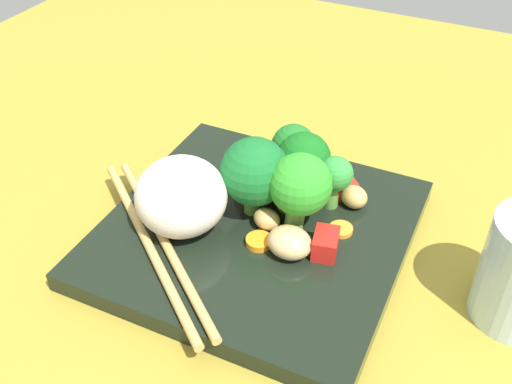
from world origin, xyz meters
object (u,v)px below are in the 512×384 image
object	(u,v)px
square_plate	(257,232)
rice_mound	(181,196)
broccoli_floret_3	(292,146)
carrot_slice_0	(341,229)
chopstick_pair	(156,242)

from	to	relation	value
square_plate	rice_mound	bearing A→B (deg)	117.71
broccoli_floret_3	rice_mound	bearing A→B (deg)	152.98
carrot_slice_0	chopstick_pair	distance (cm)	15.40
carrot_slice_0	chopstick_pair	xyz separation A→B (cm)	(-8.26, 12.99, 0.17)
square_plate	carrot_slice_0	world-z (taller)	carrot_slice_0
rice_mound	square_plate	bearing A→B (deg)	-62.29
broccoli_floret_3	carrot_slice_0	distance (cm)	9.20
carrot_slice_0	chopstick_pair	size ratio (longest dim) A/B	0.10
broccoli_floret_3	carrot_slice_0	size ratio (longest dim) A/B	2.76
square_plate	carrot_slice_0	size ratio (longest dim) A/B	12.30
carrot_slice_0	chopstick_pair	world-z (taller)	chopstick_pair
square_plate	rice_mound	xyz separation A→B (cm)	(-2.88, 5.49, 4.09)
rice_mound	carrot_slice_0	xyz separation A→B (cm)	(5.23, -12.19, -3.03)
square_plate	chopstick_pair	xyz separation A→B (cm)	(-5.91, 6.30, 1.23)
rice_mound	chopstick_pair	world-z (taller)	rice_mound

